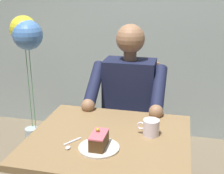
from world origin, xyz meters
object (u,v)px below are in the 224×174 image
(cake_slice, at_px, (99,140))
(coffee_cup, at_px, (151,127))
(seated_person, at_px, (127,108))
(chair, at_px, (131,116))
(dining_table, at_px, (109,153))
(dessert_spoon, at_px, (70,145))
(balloon_display, at_px, (27,44))

(cake_slice, distance_m, coffee_cup, 0.31)
(seated_person, bearing_deg, chair, -90.00)
(dining_table, distance_m, seated_person, 0.56)
(chair, relative_size, dessert_spoon, 6.67)
(dessert_spoon, distance_m, balloon_display, 1.32)
(chair, xyz_separation_m, seated_person, (0.00, 0.18, 0.13))
(balloon_display, bearing_deg, chair, 169.16)
(chair, bearing_deg, seated_person, 90.00)
(chair, height_order, seated_person, seated_person)
(cake_slice, height_order, coffee_cup, cake_slice)
(cake_slice, height_order, dessert_spoon, cake_slice)
(dining_table, xyz_separation_m, chair, (0.00, -0.73, -0.10))
(chair, bearing_deg, cake_slice, 88.68)
(seated_person, height_order, balloon_display, balloon_display)
(coffee_cup, bearing_deg, seated_person, -65.81)
(seated_person, bearing_deg, cake_slice, 88.35)
(chair, bearing_deg, dining_table, 90.00)
(seated_person, relative_size, cake_slice, 9.16)
(chair, height_order, coffee_cup, chair)
(cake_slice, relative_size, dessert_spoon, 0.97)
(coffee_cup, bearing_deg, chair, -71.80)
(seated_person, bearing_deg, dining_table, 90.00)
(dessert_spoon, xyz_separation_m, balloon_display, (0.76, -1.04, 0.29))
(cake_slice, relative_size, coffee_cup, 1.08)
(dining_table, height_order, dessert_spoon, dessert_spoon)
(dining_table, bearing_deg, dessert_spoon, 37.80)
(cake_slice, bearing_deg, dining_table, -98.63)
(chair, height_order, balloon_display, balloon_display)
(dining_table, relative_size, cake_slice, 6.39)
(dining_table, xyz_separation_m, cake_slice, (0.02, 0.13, 0.14))
(chair, xyz_separation_m, coffee_cup, (-0.22, 0.66, 0.24))
(cake_slice, bearing_deg, coffee_cup, -139.08)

